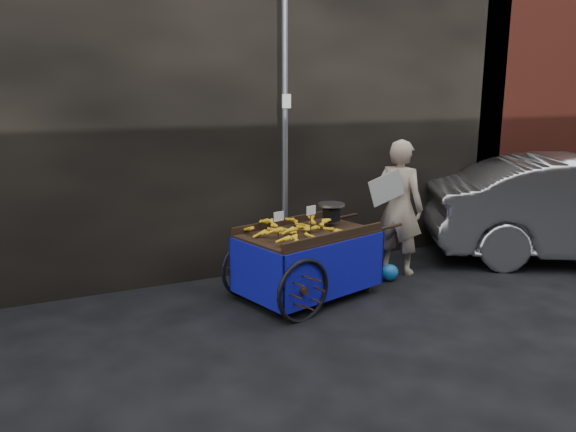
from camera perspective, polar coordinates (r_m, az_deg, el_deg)
ground at (r=6.74m, az=2.11°, el=-9.52°), size 80.00×80.00×0.00m
building_wall at (r=8.76m, az=-3.46°, el=12.40°), size 13.50×2.00×5.00m
street_pole at (r=7.55m, az=-0.32°, el=8.62°), size 0.12×0.10×4.00m
banana_cart at (r=6.90m, az=1.70°, el=-2.39°), size 2.41×1.52×1.21m
vendor at (r=7.98m, az=11.21°, el=0.91°), size 1.01×0.82×1.89m
plastic_bag at (r=7.79m, az=10.27°, el=-5.68°), size 0.26×0.20×0.23m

